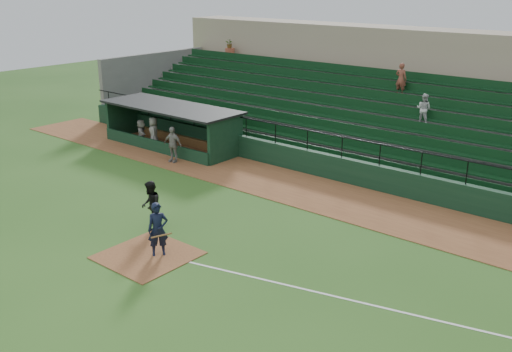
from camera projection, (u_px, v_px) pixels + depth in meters
The scene contains 11 objects.
ground at pixel (169, 246), 21.24m from camera, with size 90.00×90.00×0.00m, color #2D591C.
warning_track at pixel (297, 188), 27.06m from camera, with size 40.00×4.00×0.03m, color brown.
home_plate_dirt at pixel (148, 255), 20.50m from camera, with size 3.00×3.00×0.03m, color brown.
foul_line at pixel (381, 307), 17.28m from camera, with size 18.00×0.09×0.01m, color white.
stadium_structure at pixel (386, 110), 32.48m from camera, with size 38.00×13.08×6.40m.
dugout at pixel (177, 123), 33.66m from camera, with size 8.90×3.20×2.42m.
batter_at_plate at pixel (158, 230), 20.22m from camera, with size 1.20×0.86×1.97m.
umpire at pixel (151, 205), 22.41m from camera, with size 0.95×0.74×1.95m, color black.
dugout_player_a at pixel (173, 144), 30.60m from camera, with size 1.12×0.47×1.91m, color gray.
dugout_player_b at pixel (154, 133), 33.16m from camera, with size 0.88×0.57×1.79m, color gray.
dugout_player_c at pixel (141, 133), 33.55m from camera, with size 1.46×0.46×1.57m, color #9F9A95.
Camera 1 is at (14.75, -12.79, 9.30)m, focal length 40.69 mm.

